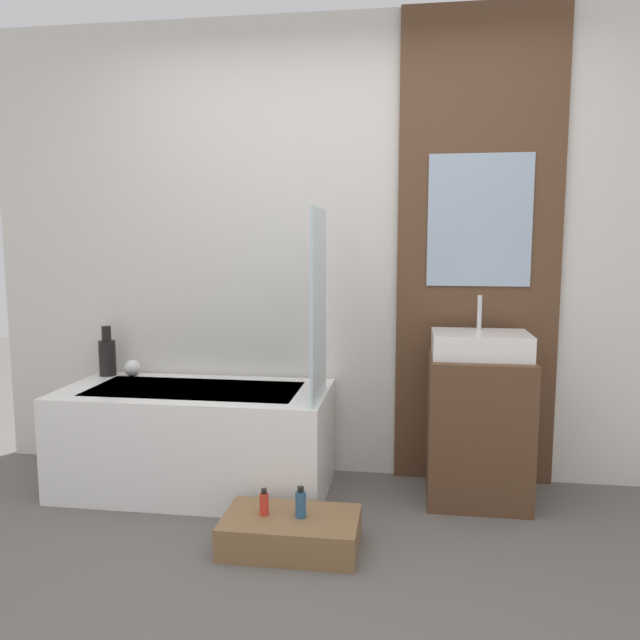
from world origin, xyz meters
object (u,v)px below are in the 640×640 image
object	(u,v)px
sink	(480,345)
bottle_soap_secondary	(301,504)
wooden_step_bench	(291,532)
bathtub	(196,438)
bottle_soap_primary	(264,503)
vase_tall_dark	(107,355)
vase_round_light	(133,368)

from	to	relation	value
sink	bottle_soap_secondary	distance (m)	1.24
wooden_step_bench	sink	distance (m)	1.34
bathtub	bottle_soap_secondary	bearing A→B (deg)	-40.83
wooden_step_bench	sink	xyz separation A→B (m)	(0.87, 0.68, 0.75)
bottle_soap_primary	bottle_soap_secondary	world-z (taller)	bottle_soap_secondary
vase_tall_dark	bottle_soap_secondary	distance (m)	1.63
vase_round_light	bottle_soap_secondary	distance (m)	1.49
bottle_soap_secondary	vase_tall_dark	bearing A→B (deg)	147.32
bottle_soap_secondary	bathtub	bearing A→B (deg)	139.17
bathtub	wooden_step_bench	xyz separation A→B (m)	(0.64, -0.59, -0.21)
sink	vase_round_light	world-z (taller)	sink
bottle_soap_primary	sink	bearing A→B (deg)	34.54
vase_round_light	bottle_soap_primary	world-z (taller)	vase_round_light
vase_round_light	bottle_soap_secondary	xyz separation A→B (m)	(1.16, -0.84, -0.40)
vase_tall_dark	vase_round_light	distance (m)	0.17
bathtub	bottle_soap_secondary	size ratio (longest dim) A/B	10.37
bathtub	bottle_soap_primary	size ratio (longest dim) A/B	12.05
bottle_soap_primary	bathtub	bearing A→B (deg)	131.32
vase_round_light	bottle_soap_secondary	world-z (taller)	vase_round_light
vase_round_light	bottle_soap_primary	distance (m)	1.37
bathtub	bottle_soap_primary	world-z (taller)	bathtub
wooden_step_bench	sink	world-z (taller)	sink
vase_round_light	vase_tall_dark	bearing A→B (deg)	179.96
bathtub	vase_round_light	size ratio (longest dim) A/B	14.79
wooden_step_bench	bottle_soap_secondary	xyz separation A→B (m)	(0.05, 0.00, 0.14)
wooden_step_bench	bottle_soap_primary	bearing A→B (deg)	180.00
sink	vase_tall_dark	bearing A→B (deg)	175.68
bottle_soap_primary	bottle_soap_secondary	xyz separation A→B (m)	(0.17, 0.00, 0.01)
bathtub	sink	bearing A→B (deg)	3.29
wooden_step_bench	bottle_soap_primary	xyz separation A→B (m)	(-0.12, 0.00, 0.13)
vase_round_light	bottle_soap_primary	bearing A→B (deg)	-40.33
bathtub	vase_tall_dark	distance (m)	0.78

